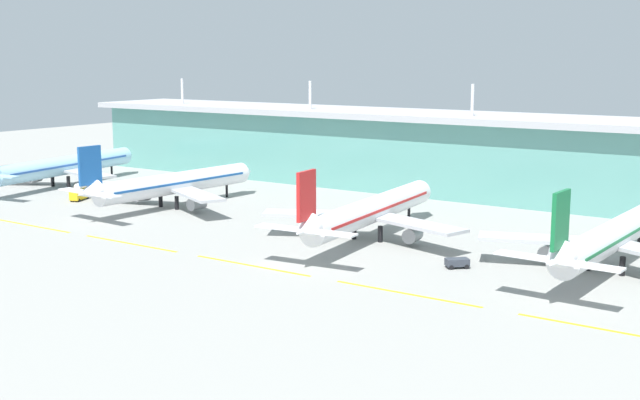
% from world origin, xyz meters
% --- Properties ---
extents(ground_plane, '(600.00, 600.00, 0.00)m').
position_xyz_m(ground_plane, '(0.00, 0.00, 0.00)').
color(ground_plane, gray).
extents(terminal_building, '(288.00, 34.00, 32.64)m').
position_xyz_m(terminal_building, '(-0.00, 99.18, 12.03)').
color(terminal_building, '#5B9E93').
rests_on(terminal_building, ground).
extents(airliner_nearest, '(48.17, 67.93, 18.90)m').
position_xyz_m(airliner_nearest, '(-114.45, 41.84, 6.45)').
color(airliner_nearest, '#9ED1EA').
rests_on(airliner_nearest, ground).
extents(airliner_near_middle, '(48.71, 61.95, 18.90)m').
position_xyz_m(airliner_near_middle, '(-60.13, 34.52, 6.45)').
color(airliner_near_middle, white).
rests_on(airliner_near_middle, ground).
extents(airliner_center, '(48.57, 66.81, 18.90)m').
position_xyz_m(airliner_center, '(4.00, 30.80, 6.45)').
color(airliner_center, white).
rests_on(airliner_center, ground).
extents(airliner_far_middle, '(48.76, 62.11, 18.90)m').
position_xyz_m(airliner_far_middle, '(55.37, 32.23, 6.45)').
color(airliner_far_middle, silver).
rests_on(airliner_far_middle, ground).
extents(taxiway_stripe_west, '(28.00, 0.70, 0.04)m').
position_xyz_m(taxiway_stripe_west, '(-71.00, -2.36, 0.02)').
color(taxiway_stripe_west, yellow).
rests_on(taxiway_stripe_west, ground).
extents(taxiway_stripe_mid_west, '(28.00, 0.70, 0.04)m').
position_xyz_m(taxiway_stripe_mid_west, '(-37.00, -2.36, 0.02)').
color(taxiway_stripe_mid_west, yellow).
rests_on(taxiway_stripe_mid_west, ground).
extents(taxiway_stripe_centre, '(28.00, 0.70, 0.04)m').
position_xyz_m(taxiway_stripe_centre, '(-3.00, -2.36, 0.02)').
color(taxiway_stripe_centre, yellow).
rests_on(taxiway_stripe_centre, ground).
extents(taxiway_stripe_mid_east, '(28.00, 0.70, 0.04)m').
position_xyz_m(taxiway_stripe_mid_east, '(31.00, -2.36, 0.02)').
color(taxiway_stripe_mid_east, yellow).
rests_on(taxiway_stripe_mid_east, ground).
extents(taxiway_stripe_east, '(28.00, 0.70, 0.04)m').
position_xyz_m(taxiway_stripe_east, '(65.00, -2.36, 0.02)').
color(taxiway_stripe_east, yellow).
rests_on(taxiway_stripe_east, ground).
extents(fuel_truck, '(5.11, 7.65, 4.95)m').
position_xyz_m(fuel_truck, '(-90.17, 28.05, 2.26)').
color(fuel_truck, gold).
rests_on(fuel_truck, ground).
extents(pushback_tug, '(4.83, 4.78, 1.85)m').
position_xyz_m(pushback_tug, '(30.81, 18.57, 1.10)').
color(pushback_tug, '#333842').
rests_on(pushback_tug, ground).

